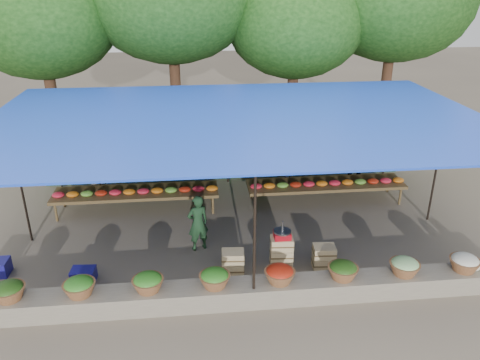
{
  "coord_description": "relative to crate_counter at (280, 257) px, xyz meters",
  "views": [
    {
      "loc": [
        -0.99,
        -9.84,
        5.59
      ],
      "look_at": [
        0.08,
        0.2,
        1.21
      ],
      "focal_mm": 35.0,
      "sensor_mm": 36.0,
      "label": 1
    }
  ],
  "objects": [
    {
      "name": "ground",
      "position": [
        -0.69,
        1.8,
        -0.31
      ],
      "size": [
        60.0,
        60.0,
        0.0
      ],
      "primitive_type": "plane",
      "color": "#675A4C",
      "rests_on": "ground"
    },
    {
      "name": "stone_curb",
      "position": [
        -0.69,
        -0.95,
        -0.11
      ],
      "size": [
        10.6,
        0.55,
        0.4
      ],
      "primitive_type": "cube",
      "color": "#695E54",
      "rests_on": "ground"
    },
    {
      "name": "stall_canopy",
      "position": [
        -0.69,
        1.87,
        2.36
      ],
      "size": [
        10.8,
        6.6,
        2.82
      ],
      "color": "black",
      "rests_on": "ground"
    },
    {
      "name": "produce_baskets",
      "position": [
        -0.79,
        -0.95,
        0.25
      ],
      "size": [
        8.98,
        0.58,
        0.34
      ],
      "color": "brown",
      "rests_on": "stone_curb"
    },
    {
      "name": "netting_backdrop",
      "position": [
        -0.69,
        4.95,
        0.94
      ],
      "size": [
        10.6,
        0.06,
        2.5
      ],
      "primitive_type": "cube",
      "color": "#1B4E21",
      "rests_on": "ground"
    },
    {
      "name": "tree_row",
      "position": [
        -0.19,
        7.88,
        4.39
      ],
      "size": [
        16.51,
        5.5,
        7.12
      ],
      "color": "#352113",
      "rests_on": "ground"
    },
    {
      "name": "fruit_table_left",
      "position": [
        -3.18,
        3.15,
        0.3
      ],
      "size": [
        4.21,
        0.95,
        0.93
      ],
      "color": "#49361D",
      "rests_on": "ground"
    },
    {
      "name": "fruit_table_right",
      "position": [
        1.82,
        3.15,
        0.3
      ],
      "size": [
        4.21,
        0.95,
        0.93
      ],
      "color": "#49361D",
      "rests_on": "ground"
    },
    {
      "name": "crate_counter",
      "position": [
        0.0,
        0.0,
        0.0
      ],
      "size": [
        2.37,
        0.37,
        0.77
      ],
      "color": "tan",
      "rests_on": "ground"
    },
    {
      "name": "weighing_scale",
      "position": [
        0.03,
        -0.0,
        0.55
      ],
      "size": [
        0.36,
        0.36,
        0.38
      ],
      "color": "#B00E19",
      "rests_on": "crate_counter"
    },
    {
      "name": "vendor_seated",
      "position": [
        -1.65,
        1.02,
        0.34
      ],
      "size": [
        0.56,
        0.46,
        1.31
      ],
      "primitive_type": "imported",
      "rotation": [
        0.0,
        0.0,
        3.5
      ],
      "color": "#19381E",
      "rests_on": "ground"
    },
    {
      "name": "customer_left",
      "position": [
        -4.18,
        3.74,
        0.48
      ],
      "size": [
        0.93,
        0.83,
        1.58
      ],
      "primitive_type": "imported",
      "rotation": [
        0.0,
        0.0,
        0.35
      ],
      "color": "slate",
      "rests_on": "ground"
    },
    {
      "name": "customer_mid",
      "position": [
        1.08,
        4.22,
        0.45
      ],
      "size": [
        1.14,
        0.99,
        1.52
      ],
      "primitive_type": "imported",
      "rotation": [
        0.0,
        0.0,
        0.53
      ],
      "color": "slate",
      "rests_on": "ground"
    },
    {
      "name": "customer_right",
      "position": [
        2.85,
        3.85,
        0.62
      ],
      "size": [
        1.17,
        0.73,
        1.85
      ],
      "primitive_type": "imported",
      "rotation": [
        0.0,
        0.0,
        -0.28
      ],
      "color": "slate",
      "rests_on": "ground"
    },
    {
      "name": "blue_crate_front",
      "position": [
        -3.96,
        0.03,
        -0.17
      ],
      "size": [
        0.49,
        0.36,
        0.28
      ],
      "primitive_type": "cube",
      "rotation": [
        0.0,
        0.0,
        -0.06
      ],
      "color": "navy",
      "rests_on": "ground"
    }
  ]
}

